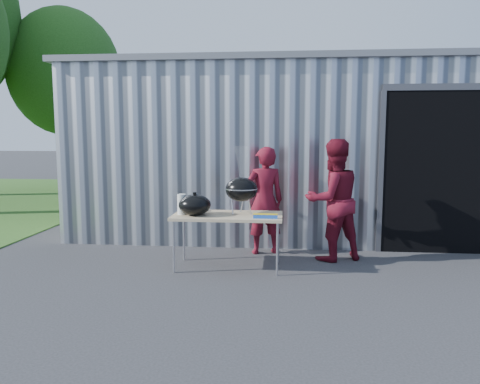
# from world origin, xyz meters

# --- Properties ---
(ground) EXTENTS (80.00, 80.00, 0.00)m
(ground) POSITION_xyz_m (0.00, 0.00, 0.00)
(ground) COLOR #2D2D30
(building) EXTENTS (8.20, 6.20, 3.10)m
(building) POSITION_xyz_m (0.92, 4.59, 1.54)
(building) COLOR silver
(building) RESTS_ON ground
(tree_far) EXTENTS (3.51, 3.51, 5.81)m
(tree_far) POSITION_xyz_m (-6.50, 9.00, 3.78)
(tree_far) COLOR #442D19
(tree_far) RESTS_ON ground
(folding_table) EXTENTS (1.50, 0.75, 0.75)m
(folding_table) POSITION_xyz_m (-0.20, 0.57, 0.71)
(folding_table) COLOR tan
(folding_table) RESTS_ON ground
(kettle_grill) EXTENTS (0.46, 0.46, 0.94)m
(kettle_grill) POSITION_xyz_m (-0.02, 0.65, 1.17)
(kettle_grill) COLOR black
(kettle_grill) RESTS_ON folding_table
(grill_lid) EXTENTS (0.44, 0.44, 0.32)m
(grill_lid) POSITION_xyz_m (-0.64, 0.47, 0.89)
(grill_lid) COLOR black
(grill_lid) RESTS_ON folding_table
(paper_towels) EXTENTS (0.12, 0.12, 0.28)m
(paper_towels) POSITION_xyz_m (-0.83, 0.52, 0.89)
(paper_towels) COLOR white
(paper_towels) RESTS_ON folding_table
(white_tub) EXTENTS (0.20, 0.15, 0.10)m
(white_tub) POSITION_xyz_m (-0.75, 0.79, 0.80)
(white_tub) COLOR white
(white_tub) RESTS_ON folding_table
(foil_box) EXTENTS (0.32, 0.06, 0.06)m
(foil_box) POSITION_xyz_m (0.33, 0.32, 0.78)
(foil_box) COLOR blue
(foil_box) RESTS_ON folding_table
(person_cook) EXTENTS (0.69, 0.56, 1.66)m
(person_cook) POSITION_xyz_m (0.27, 1.42, 0.83)
(person_cook) COLOR maroon
(person_cook) RESTS_ON ground
(person_bystander) EXTENTS (1.07, 0.97, 1.78)m
(person_bystander) POSITION_xyz_m (1.28, 1.14, 0.89)
(person_bystander) COLOR maroon
(person_bystander) RESTS_ON ground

